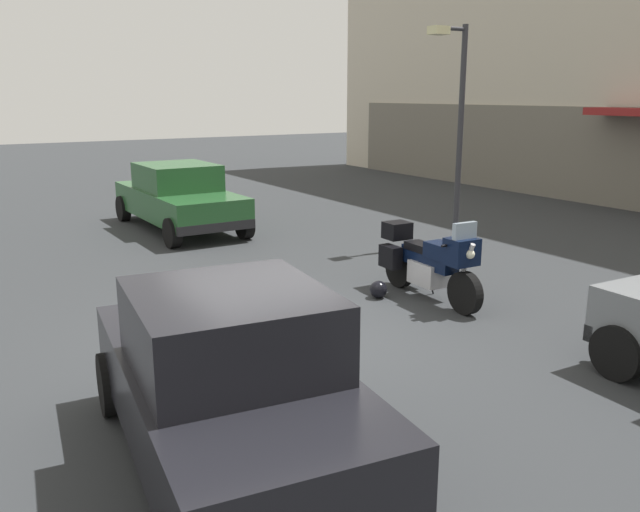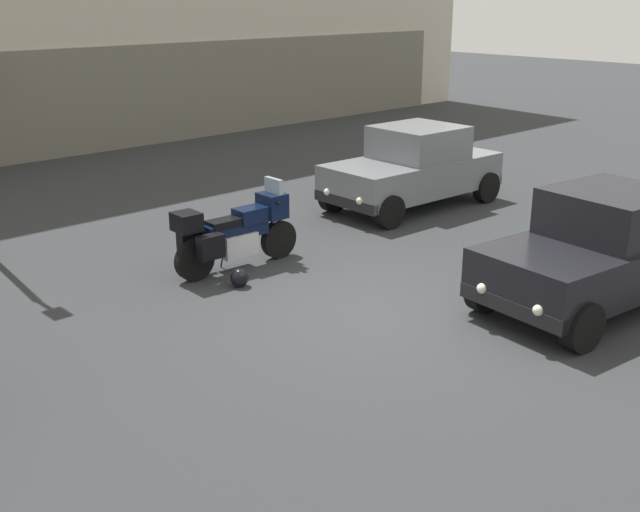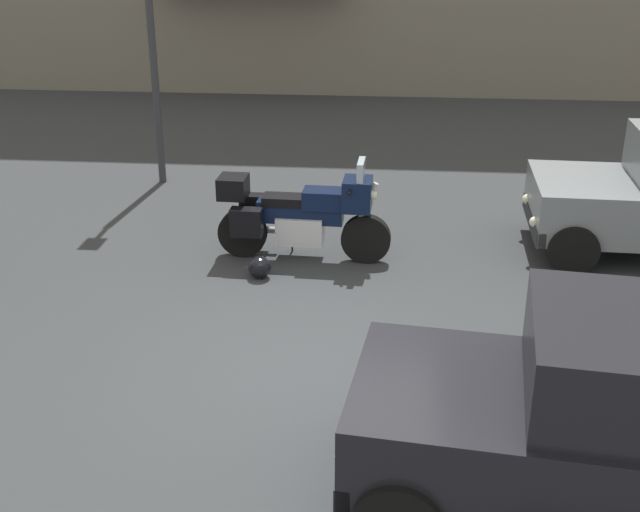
{
  "view_description": "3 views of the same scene",
  "coord_description": "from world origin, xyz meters",
  "px_view_note": "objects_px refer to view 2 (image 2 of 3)",
  "views": [
    {
      "loc": [
        7.12,
        -3.72,
        3.15
      ],
      "look_at": [
        -0.45,
        0.92,
        0.96
      ],
      "focal_mm": 36.79,
      "sensor_mm": 36.0,
      "label": 1
    },
    {
      "loc": [
        -7.4,
        -6.44,
        4.18
      ],
      "look_at": [
        -0.69,
        0.73,
        0.82
      ],
      "focal_mm": 43.42,
      "sensor_mm": 36.0,
      "label": 2
    },
    {
      "loc": [
        0.68,
        -6.87,
        4.24
      ],
      "look_at": [
        0.01,
        0.62,
        1.03
      ],
      "focal_mm": 45.88,
      "sensor_mm": 36.0,
      "label": 3
    }
  ],
  "objects_px": {
    "motorcycle": "(235,232)",
    "car_hatchback_near": "(414,168)",
    "helmet": "(239,278)",
    "bollard_curbside": "(444,154)",
    "car_wagon_end": "(604,250)"
  },
  "relations": [
    {
      "from": "car_hatchback_near",
      "to": "motorcycle",
      "type": "bearing_deg",
      "value": 8.65
    },
    {
      "from": "helmet",
      "to": "car_wagon_end",
      "type": "xyz_separation_m",
      "value": [
        3.28,
        -4.01,
        0.67
      ]
    },
    {
      "from": "motorcycle",
      "to": "car_hatchback_near",
      "type": "xyz_separation_m",
      "value": [
        4.96,
        0.57,
        0.19
      ]
    },
    {
      "from": "car_wagon_end",
      "to": "bollard_curbside",
      "type": "bearing_deg",
      "value": -120.66
    },
    {
      "from": "motorcycle",
      "to": "car_wagon_end",
      "type": "distance_m",
      "value": 5.46
    },
    {
      "from": "helmet",
      "to": "car_wagon_end",
      "type": "bearing_deg",
      "value": -50.66
    },
    {
      "from": "helmet",
      "to": "bollard_curbside",
      "type": "distance_m",
      "value": 9.04
    },
    {
      "from": "helmet",
      "to": "bollard_curbside",
      "type": "height_order",
      "value": "bollard_curbside"
    },
    {
      "from": "motorcycle",
      "to": "bollard_curbside",
      "type": "relative_size",
      "value": 2.9
    },
    {
      "from": "motorcycle",
      "to": "car_wagon_end",
      "type": "height_order",
      "value": "car_wagon_end"
    },
    {
      "from": "motorcycle",
      "to": "car_wagon_end",
      "type": "bearing_deg",
      "value": -56.31
    },
    {
      "from": "car_wagon_end",
      "to": "bollard_curbside",
      "type": "relative_size",
      "value": 5.13
    },
    {
      "from": "motorcycle",
      "to": "car_hatchback_near",
      "type": "height_order",
      "value": "car_hatchback_near"
    },
    {
      "from": "helmet",
      "to": "car_wagon_end",
      "type": "relative_size",
      "value": 0.07
    },
    {
      "from": "bollard_curbside",
      "to": "car_hatchback_near",
      "type": "bearing_deg",
      "value": -151.99
    }
  ]
}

